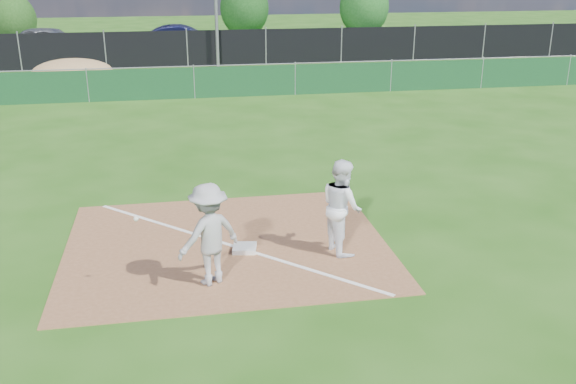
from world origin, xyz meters
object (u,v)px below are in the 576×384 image
at_px(tree_mid, 244,8).
at_px(car_left, 50,41).
at_px(play_at_first, 209,234).
at_px(runner, 342,206).
at_px(tree_right, 364,7).
at_px(car_right, 265,42).
at_px(tree_left, 14,20).
at_px(first_base, 245,248).
at_px(car_mid, 183,39).

bearing_deg(tree_mid, car_left, -150.48).
height_order(play_at_first, runner, runner).
bearing_deg(car_left, tree_mid, -42.83).
height_order(play_at_first, tree_mid, tree_mid).
bearing_deg(tree_right, car_right, -140.18).
relative_size(runner, tree_left, 0.55).
distance_m(play_at_first, runner, 2.61).
relative_size(first_base, tree_left, 0.13).
distance_m(first_base, tree_mid, 34.49).
xyz_separation_m(car_left, tree_left, (-2.79, 4.74, 0.81)).
bearing_deg(car_mid, tree_left, 68.88).
height_order(first_base, tree_left, tree_left).
bearing_deg(tree_left, tree_right, 2.24).
bearing_deg(runner, tree_left, 9.79).
relative_size(first_base, car_left, 0.09).
height_order(first_base, car_right, car_right).
bearing_deg(car_mid, car_left, 94.27).
bearing_deg(play_at_first, car_left, 103.81).
bearing_deg(tree_mid, car_mid, -123.79).
relative_size(first_base, runner, 0.24).
bearing_deg(car_mid, play_at_first, -177.25).
bearing_deg(play_at_first, tree_left, 106.40).
relative_size(car_right, tree_right, 1.12).
distance_m(play_at_first, tree_mid, 35.66).
xyz_separation_m(first_base, tree_left, (-10.53, 32.30, 1.58)).
bearing_deg(first_base, tree_mid, 83.35).
height_order(first_base, car_mid, car_mid).
height_order(tree_left, tree_right, tree_right).
xyz_separation_m(tree_mid, tree_right, (8.14, -1.02, 0.04)).
xyz_separation_m(car_mid, tree_mid, (4.37, 6.53, 1.23)).
distance_m(car_left, tree_right, 20.69).
height_order(first_base, tree_right, tree_right).
xyz_separation_m(first_base, car_left, (-7.75, 27.56, 0.76)).
distance_m(first_base, tree_left, 34.01).
xyz_separation_m(car_left, car_right, (12.04, -0.91, -0.17)).
relative_size(car_mid, tree_mid, 1.21).
bearing_deg(car_right, play_at_first, 178.83).
distance_m(runner, car_mid, 28.03).
relative_size(first_base, tree_mid, 0.11).
distance_m(play_at_first, tree_right, 36.65).
bearing_deg(tree_mid, car_right, -87.69).
bearing_deg(tree_right, play_at_first, -110.49).
bearing_deg(tree_mid, first_base, -96.65).
bearing_deg(tree_left, car_left, -59.54).
bearing_deg(tree_left, car_mid, -24.49).
xyz_separation_m(play_at_first, runner, (2.46, 0.86, -0.01)).
bearing_deg(play_at_first, first_base, 58.50).
relative_size(runner, tree_right, 0.44).
height_order(car_right, tree_right, tree_right).
distance_m(car_left, tree_left, 5.56).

